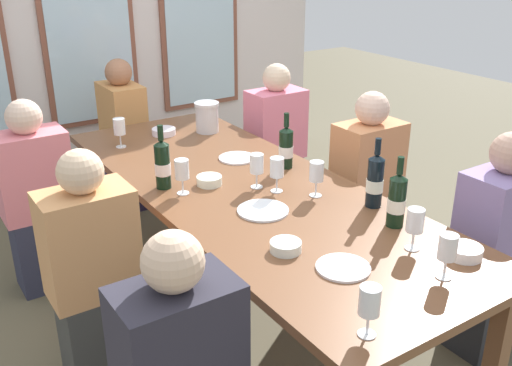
% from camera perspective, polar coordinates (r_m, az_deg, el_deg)
% --- Properties ---
extents(ground_plane, '(12.00, 12.00, 0.00)m').
position_cam_1_polar(ground_plane, '(3.24, -0.77, -12.51)').
color(ground_plane, brown).
extents(back_wall_with_windows, '(4.17, 0.10, 2.90)m').
position_cam_1_polar(back_wall_with_windows, '(4.71, -16.56, 16.83)').
color(back_wall_with_windows, silver).
rests_on(back_wall_with_windows, ground).
extents(dining_table, '(0.97, 2.61, 0.74)m').
position_cam_1_polar(dining_table, '(2.90, -0.85, -1.58)').
color(dining_table, brown).
rests_on(dining_table, ground).
extents(white_plate_0, '(0.23, 0.23, 0.01)m').
position_cam_1_polar(white_plate_0, '(2.62, 0.69, -2.71)').
color(white_plate_0, white).
rests_on(white_plate_0, dining_table).
extents(white_plate_1, '(0.21, 0.21, 0.01)m').
position_cam_1_polar(white_plate_1, '(3.25, -1.85, 2.47)').
color(white_plate_1, white).
rests_on(white_plate_1, dining_table).
extents(white_plate_2, '(0.21, 0.21, 0.01)m').
position_cam_1_polar(white_plate_2, '(2.21, 8.55, -8.21)').
color(white_plate_2, white).
rests_on(white_plate_2, dining_table).
extents(metal_pitcher, '(0.16, 0.16, 0.19)m').
position_cam_1_polar(metal_pitcher, '(3.70, -4.83, 6.48)').
color(metal_pitcher, silver).
rests_on(metal_pitcher, dining_table).
extents(wine_bottle_0, '(0.08, 0.08, 0.32)m').
position_cam_1_polar(wine_bottle_0, '(2.86, -9.16, 1.84)').
color(wine_bottle_0, black).
rests_on(wine_bottle_0, dining_table).
extents(wine_bottle_1, '(0.08, 0.08, 0.31)m').
position_cam_1_polar(wine_bottle_1, '(2.52, 13.66, -1.63)').
color(wine_bottle_1, black).
rests_on(wine_bottle_1, dining_table).
extents(wine_bottle_2, '(0.08, 0.08, 0.33)m').
position_cam_1_polar(wine_bottle_2, '(2.68, 11.61, 0.25)').
color(wine_bottle_2, black).
rests_on(wine_bottle_2, dining_table).
extents(wine_bottle_3, '(0.08, 0.08, 0.30)m').
position_cam_1_polar(wine_bottle_3, '(3.09, 2.96, 3.53)').
color(wine_bottle_3, black).
rests_on(wine_bottle_3, dining_table).
extents(tasting_bowl_0, '(0.15, 0.15, 0.04)m').
position_cam_1_polar(tasting_bowl_0, '(3.69, -9.04, 5.01)').
color(tasting_bowl_0, white).
rests_on(tasting_bowl_0, dining_table).
extents(tasting_bowl_1, '(0.13, 0.13, 0.04)m').
position_cam_1_polar(tasting_bowl_1, '(2.91, -4.61, 0.25)').
color(tasting_bowl_1, white).
rests_on(tasting_bowl_1, dining_table).
extents(tasting_bowl_2, '(0.13, 0.13, 0.04)m').
position_cam_1_polar(tasting_bowl_2, '(2.30, 2.93, -6.24)').
color(tasting_bowl_2, white).
rests_on(tasting_bowl_2, dining_table).
extents(tasting_bowl_3, '(0.14, 0.14, 0.05)m').
position_cam_1_polar(tasting_bowl_3, '(2.40, 19.77, -6.36)').
color(tasting_bowl_3, white).
rests_on(tasting_bowl_3, dining_table).
extents(wine_glass_0, '(0.07, 0.07, 0.17)m').
position_cam_1_polar(wine_glass_0, '(1.83, 11.08, -11.50)').
color(wine_glass_0, white).
rests_on(wine_glass_0, dining_table).
extents(wine_glass_1, '(0.07, 0.07, 0.17)m').
position_cam_1_polar(wine_glass_1, '(2.35, 15.35, -3.75)').
color(wine_glass_1, white).
rests_on(wine_glass_1, dining_table).
extents(wine_glass_2, '(0.07, 0.07, 0.17)m').
position_cam_1_polar(wine_glass_2, '(3.49, -13.27, 5.35)').
color(wine_glass_2, white).
rests_on(wine_glass_2, dining_table).
extents(wine_glass_3, '(0.07, 0.07, 0.17)m').
position_cam_1_polar(wine_glass_3, '(2.78, -7.28, 1.17)').
color(wine_glass_3, white).
rests_on(wine_glass_3, dining_table).
extents(wine_glass_4, '(0.07, 0.07, 0.17)m').
position_cam_1_polar(wine_glass_4, '(2.83, 0.06, 1.84)').
color(wine_glass_4, white).
rests_on(wine_glass_4, dining_table).
extents(wine_glass_5, '(0.07, 0.07, 0.17)m').
position_cam_1_polar(wine_glass_5, '(2.78, 2.07, 1.46)').
color(wine_glass_5, white).
rests_on(wine_glass_5, dining_table).
extents(wine_glass_6, '(0.07, 0.07, 0.17)m').
position_cam_1_polar(wine_glass_6, '(2.75, 5.96, 1.06)').
color(wine_glass_6, white).
rests_on(wine_glass_6, dining_table).
extents(wine_glass_7, '(0.07, 0.07, 0.17)m').
position_cam_1_polar(wine_glass_7, '(2.19, 18.32, -6.09)').
color(wine_glass_7, white).
rests_on(wine_glass_7, dining_table).
extents(seated_person_1, '(0.38, 0.24, 1.11)m').
position_cam_1_polar(seated_person_1, '(2.95, 22.33, -6.24)').
color(seated_person_1, '#25272C').
rests_on(seated_person_1, ground).
extents(seated_person_2, '(0.38, 0.24, 1.11)m').
position_cam_1_polar(seated_person_2, '(3.45, -20.67, -1.75)').
color(seated_person_2, '#2C2E43').
rests_on(seated_person_2, ground).
extents(seated_person_3, '(0.38, 0.24, 1.11)m').
position_cam_1_polar(seated_person_3, '(4.08, 1.94, 3.57)').
color(seated_person_3, '#353A42').
rests_on(seated_person_3, ground).
extents(seated_person_4, '(0.38, 0.24, 1.11)m').
position_cam_1_polar(seated_person_4, '(2.64, -15.67, -8.83)').
color(seated_person_4, '#393A38').
rests_on(seated_person_4, ground).
extents(seated_person_5, '(0.38, 0.24, 1.11)m').
position_cam_1_polar(seated_person_5, '(3.43, 10.72, -0.68)').
color(seated_person_5, '#222831').
rests_on(seated_person_5, ground).
extents(seated_person_6, '(0.24, 0.38, 1.11)m').
position_cam_1_polar(seated_person_6, '(4.35, -12.77, 4.23)').
color(seated_person_6, '#272242').
rests_on(seated_person_6, ground).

